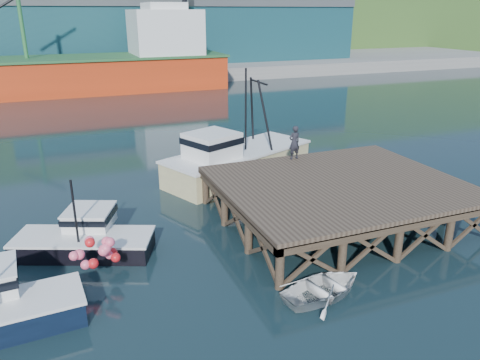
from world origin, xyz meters
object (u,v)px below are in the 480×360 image
trawler (236,156)px  dinghy (324,288)px  dockworker (294,142)px  boat_black (86,237)px

trawler → dinghy: size_ratio=3.13×
trawler → dockworker: 4.79m
dinghy → trawler: bearing=-18.3°
boat_black → dinghy: (8.12, -7.13, -0.32)m
dinghy → boat_black: bearing=37.9°
boat_black → dockworker: 12.72m
dockworker → trawler: bearing=-68.5°
dinghy → dockworker: bearing=-32.3°
boat_black → dockworker: dockworker is taller
dinghy → dockworker: size_ratio=1.78×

